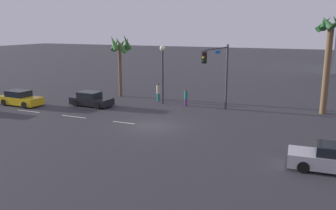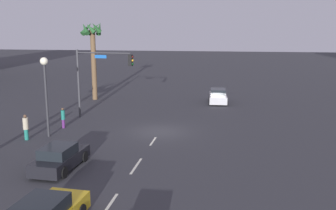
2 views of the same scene
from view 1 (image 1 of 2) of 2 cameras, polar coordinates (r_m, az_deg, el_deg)
The scene contains 13 objects.
ground_plane at distance 27.69m, azimuth -2.48°, elevation -3.43°, with size 220.00×220.00×0.00m, color #333338.
lane_stripe_1 at distance 34.93m, azimuth -21.59°, elevation -0.95°, with size 2.60×0.14×0.01m, color silver.
lane_stripe_2 at distance 31.61m, azimuth -14.96°, elevation -1.83°, with size 2.55×0.14×0.01m, color silver.
lane_stripe_3 at distance 28.89m, azimuth -7.19°, elevation -2.83°, with size 1.99×0.14×0.01m, color silver.
car_0 at distance 21.10m, azimuth 24.94°, elevation -7.87°, with size 4.47×2.11×1.46m.
car_1 at distance 37.86m, azimuth -22.75°, elevation 0.97°, with size 4.62×2.12×1.47m.
car_3 at distance 35.34m, azimuth -12.32°, elevation 0.86°, with size 4.27×2.03×1.40m.
traffic_signal at distance 31.45m, azimuth 8.29°, elevation 6.05°, with size 0.93×5.35×6.05m.
streetlamp at distance 35.06m, azimuth -0.88°, elevation 6.80°, with size 0.56×0.56×5.84m.
pedestrian_0 at distance 36.98m, azimuth -1.58°, elevation 2.17°, with size 0.53×0.53×1.85m.
pedestrian_1 at distance 34.58m, azimuth 2.91°, elevation 1.27°, with size 0.33×0.33×1.65m.
palm_tree_0 at distance 39.30m, azimuth -7.74°, elevation 8.95°, with size 2.50×2.71×6.91m.
palm_tree_1 at distance 33.80m, azimuth 24.66°, elevation 8.82°, with size 2.65×2.70×8.72m.
Camera 1 is at (11.55, -24.00, 7.58)m, focal length 37.74 mm.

